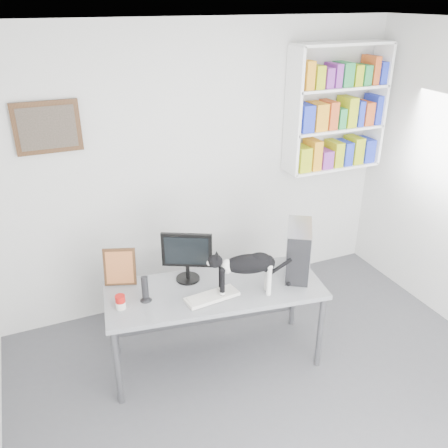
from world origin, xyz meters
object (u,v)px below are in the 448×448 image
(pc_tower, at_px, (298,250))
(speaker, at_px, (145,289))
(desk, at_px, (215,325))
(soup_can, at_px, (120,302))
(bookshelf, at_px, (337,108))
(keyboard, at_px, (212,296))
(monitor, at_px, (187,256))
(leaning_print, at_px, (120,266))
(cat, at_px, (247,274))

(pc_tower, xyz_separation_m, speaker, (-1.28, 0.11, -0.11))
(desk, relative_size, speaker, 8.09)
(speaker, bearing_deg, soup_can, -159.71)
(bookshelf, bearing_deg, keyboard, -149.75)
(desk, height_order, pc_tower, pc_tower)
(monitor, height_order, soup_can, monitor)
(leaning_print, bearing_deg, desk, -9.58)
(monitor, bearing_deg, keyboard, -49.24)
(monitor, relative_size, speaker, 2.03)
(desk, relative_size, pc_tower, 4.00)
(monitor, distance_m, cat, 0.52)
(cat, bearing_deg, pc_tower, 27.92)
(desk, xyz_separation_m, keyboard, (-0.07, -0.12, 0.38))
(speaker, bearing_deg, desk, 7.33)
(monitor, height_order, speaker, monitor)
(bookshelf, height_order, monitor, bookshelf)
(desk, bearing_deg, cat, -31.83)
(monitor, height_order, keyboard, monitor)
(speaker, height_order, cat, cat)
(cat, bearing_deg, monitor, 148.31)
(keyboard, bearing_deg, speaker, 154.04)
(monitor, distance_m, pc_tower, 0.92)
(soup_can, relative_size, cat, 0.19)
(speaker, bearing_deg, bookshelf, 33.75)
(speaker, xyz_separation_m, cat, (0.75, -0.23, 0.08))
(pc_tower, height_order, cat, pc_tower)
(monitor, bearing_deg, leaning_print, -170.23)
(bookshelf, height_order, cat, bookshelf)
(bookshelf, distance_m, speaker, 2.60)
(bookshelf, height_order, pc_tower, bookshelf)
(desk, distance_m, leaning_print, 0.93)
(keyboard, bearing_deg, monitor, 97.81)
(speaker, bearing_deg, monitor, 34.30)
(keyboard, distance_m, soup_can, 0.69)
(leaning_print, bearing_deg, pc_tower, 2.45)
(monitor, xyz_separation_m, cat, (0.36, -0.38, -0.04))
(soup_can, bearing_deg, bookshelf, 19.75)
(monitor, bearing_deg, desk, -26.50)
(desk, bearing_deg, leaning_print, 159.70)
(soup_can, bearing_deg, leaning_print, 77.34)
(pc_tower, bearing_deg, cat, -135.37)
(leaning_print, relative_size, cat, 0.54)
(keyboard, relative_size, pc_tower, 0.97)
(desk, distance_m, keyboard, 0.41)
(desk, distance_m, speaker, 0.73)
(monitor, xyz_separation_m, soup_can, (-0.60, -0.18, -0.16))
(keyboard, relative_size, leaning_print, 1.32)
(desk, bearing_deg, monitor, 134.97)
(speaker, distance_m, leaning_print, 0.34)
(bookshelf, relative_size, pc_tower, 2.85)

